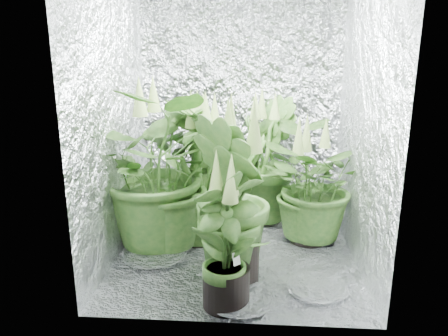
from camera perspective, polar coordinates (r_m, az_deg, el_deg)
ground at (r=3.09m, az=1.52°, el=-10.96°), size 1.60×1.60×0.00m
walls at (r=2.78m, az=1.67°, el=7.75°), size 1.62×1.62×2.00m
plant_a at (r=3.00m, az=-8.31°, el=-0.07°), size 1.16×1.16×1.22m
plant_b at (r=3.35m, az=-2.78°, el=0.19°), size 0.72×0.72×1.07m
plant_c at (r=3.48m, az=5.53°, el=0.90°), size 0.58×0.58×1.07m
plant_d at (r=3.10m, az=-3.42°, el=-0.80°), size 0.77×0.77×1.10m
plant_e at (r=3.16m, az=11.23°, el=-2.18°), size 0.92×0.92×0.92m
plant_f at (r=2.34m, az=0.29°, el=-9.47°), size 0.57×0.57×0.87m
plant_g at (r=2.54m, az=1.34°, el=-4.48°), size 0.67×0.67×1.11m
circulation_fan at (r=3.24m, az=12.78°, el=-7.37°), size 0.13×0.28×0.32m
plant_label at (r=2.36m, az=1.61°, el=-11.75°), size 0.05×0.05×0.07m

